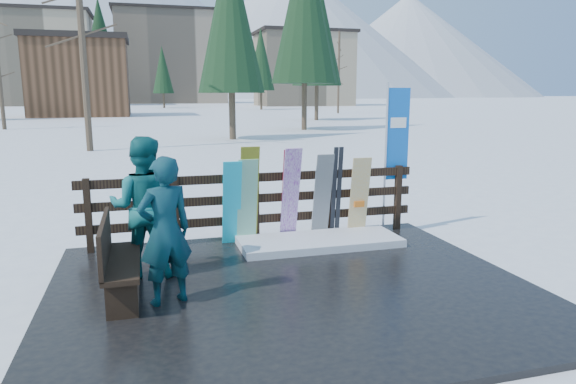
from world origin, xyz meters
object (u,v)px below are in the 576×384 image
object	(u,v)px
snowboard_0	(232,203)
snowboard_5	(359,197)
snowboard_1	(247,202)
snowboard_3	(291,194)
rental_flag	(395,140)
person_back	(144,207)
snowboard_4	(322,196)
person_front	(165,231)
snowboard_2	(249,196)
bench	(115,257)

from	to	relation	value
snowboard_0	snowboard_5	bearing A→B (deg)	0.00
snowboard_1	snowboard_3	distance (m)	0.73
rental_flag	person_back	distance (m)	4.53
snowboard_0	snowboard_4	xyz separation A→B (m)	(1.52, -0.00, 0.03)
snowboard_4	person_back	distance (m)	3.04
snowboard_0	person_front	xyz separation A→B (m)	(-1.12, -2.07, 0.17)
snowboard_3	snowboard_4	xyz separation A→B (m)	(0.55, 0.00, -0.06)
snowboard_2	snowboard_5	world-z (taller)	snowboard_2
person_front	person_back	bearing A→B (deg)	-95.82
snowboard_0	rental_flag	world-z (taller)	rental_flag
snowboard_0	snowboard_4	bearing A→B (deg)	-0.00
snowboard_3	snowboard_4	world-z (taller)	snowboard_3
person_front	person_back	xyz separation A→B (m)	(-0.23, 1.07, 0.07)
rental_flag	person_back	size ratio (longest dim) A/B	1.39
snowboard_3	person_back	xyz separation A→B (m)	(-2.31, -1.01, 0.15)
snowboard_3	person_front	bearing A→B (deg)	-135.21
snowboard_1	snowboard_3	world-z (taller)	snowboard_3
snowboard_2	person_back	xyz separation A→B (m)	(-1.62, -1.01, 0.13)
snowboard_4	snowboard_1	bearing A→B (deg)	180.00
snowboard_3	snowboard_4	distance (m)	0.55
snowboard_2	snowboard_4	world-z (taller)	snowboard_2
snowboard_2	snowboard_5	bearing A→B (deg)	0.00
snowboard_2	snowboard_1	bearing A→B (deg)	180.00
snowboard_5	snowboard_4	bearing A→B (deg)	-180.00
person_front	person_back	distance (m)	1.09
snowboard_0	snowboard_3	world-z (taller)	snowboard_3
snowboard_0	person_front	bearing A→B (deg)	-118.28
person_front	snowboard_1	bearing A→B (deg)	-141.16
snowboard_1	rental_flag	size ratio (longest dim) A/B	0.55
snowboard_5	rental_flag	world-z (taller)	rental_flag
rental_flag	person_front	size ratio (longest dim) A/B	1.51
snowboard_0	snowboard_4	distance (m)	1.52
snowboard_5	rental_flag	bearing A→B (deg)	19.34
rental_flag	person_back	bearing A→B (deg)	-163.45
snowboard_3	snowboard_5	distance (m)	1.22
snowboard_3	person_back	bearing A→B (deg)	-156.48
bench	snowboard_4	size ratio (longest dim) A/B	1.02
snowboard_3	snowboard_4	size ratio (longest dim) A/B	1.09
snowboard_1	snowboard_2	bearing A→B (deg)	0.00
snowboard_3	snowboard_5	bearing A→B (deg)	0.00
snowboard_3	snowboard_0	bearing A→B (deg)	180.00
rental_flag	person_back	xyz separation A→B (m)	(-4.30, -1.28, -0.67)
bench	snowboard_5	size ratio (longest dim) A/B	1.10
snowboard_0	snowboard_3	xyz separation A→B (m)	(0.97, -0.00, 0.09)
snowboard_4	rental_flag	xyz separation A→B (m)	(1.44, 0.27, 0.88)
snowboard_1	person_front	distance (m)	2.49
snowboard_2	rental_flag	distance (m)	2.81
bench	snowboard_1	distance (m)	2.65
snowboard_4	person_back	bearing A→B (deg)	-160.61
snowboard_1	snowboard_4	xyz separation A→B (m)	(1.27, -0.00, 0.02)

